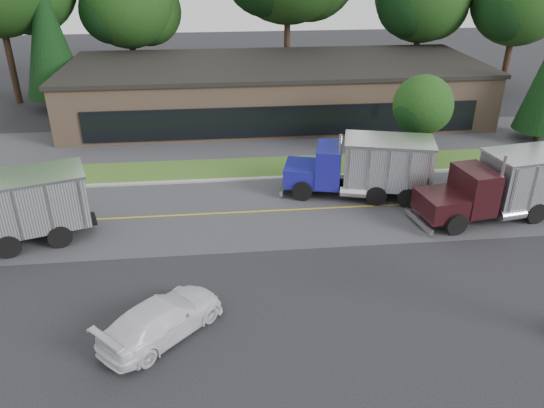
{
  "coord_description": "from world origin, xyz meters",
  "views": [
    {
      "loc": [
        -2.65,
        -15.86,
        12.97
      ],
      "look_at": [
        -0.32,
        6.27,
        1.8
      ],
      "focal_mm": 35.0,
      "sensor_mm": 36.0,
      "label": 1
    }
  ],
  "objects": [
    {
      "name": "road",
      "position": [
        0.0,
        9.0,
        0.0
      ],
      "size": [
        60.0,
        8.0,
        0.02
      ],
      "primitive_type": "cube",
      "color": "#525257",
      "rests_on": "ground"
    },
    {
      "name": "grass_verge",
      "position": [
        0.0,
        15.0,
        0.0
      ],
      "size": [
        60.0,
        3.4,
        0.03
      ],
      "primitive_type": "cube",
      "color": "#366121",
      "rests_on": "ground"
    },
    {
      "name": "curb",
      "position": [
        0.0,
        13.2,
        0.0
      ],
      "size": [
        60.0,
        0.3,
        0.12
      ],
      "primitive_type": "cube",
      "color": "#9E9E99",
      "rests_on": "ground"
    },
    {
      "name": "tree_far_b",
      "position": [
        -9.87,
        34.1,
        7.77
      ],
      "size": [
        8.54,
        8.04,
        12.18
      ],
      "color": "#382619",
      "rests_on": "ground"
    },
    {
      "name": "ground",
      "position": [
        0.0,
        0.0,
        0.0
      ],
      "size": [
        140.0,
        140.0,
        0.0
      ],
      "primitive_type": "plane",
      "color": "#2F2F34",
      "rests_on": "ground"
    },
    {
      "name": "tree_far_e",
      "position": [
        24.13,
        31.1,
        7.97
      ],
      "size": [
        8.76,
        8.24,
        12.49
      ],
      "color": "#382619",
      "rests_on": "ground"
    },
    {
      "name": "far_parking",
      "position": [
        0.0,
        20.0,
        0.0
      ],
      "size": [
        60.0,
        7.0,
        0.02
      ],
      "primitive_type": "cube",
      "color": "#525257",
      "rests_on": "ground"
    },
    {
      "name": "evergreen_left",
      "position": [
        -16.0,
        30.0,
        6.02
      ],
      "size": [
        4.82,
        4.82,
        10.96
      ],
      "color": "#382619",
      "rests_on": "ground"
    },
    {
      "name": "dump_truck_maroon",
      "position": [
        12.23,
        7.34,
        1.81
      ],
      "size": [
        9.32,
        3.9,
        3.36
      ],
      "rotation": [
        0.0,
        0.0,
        3.3
      ],
      "color": "black",
      "rests_on": "ground"
    },
    {
      "name": "rally_car",
      "position": [
        -5.0,
        -0.32,
        0.72
      ],
      "size": [
        4.91,
        4.92,
        1.43
      ],
      "primitive_type": "imported",
      "rotation": [
        0.0,
        0.0,
        2.36
      ],
      "color": "white",
      "rests_on": "ground"
    },
    {
      "name": "strip_mall",
      "position": [
        2.0,
        26.0,
        2.0
      ],
      "size": [
        32.0,
        12.0,
        4.0
      ],
      "primitive_type": "cube",
      "color": "#8E6F57",
      "rests_on": "ground"
    },
    {
      "name": "center_line",
      "position": [
        0.0,
        9.0,
        0.0
      ],
      "size": [
        60.0,
        0.12,
        0.01
      ],
      "primitive_type": "cube",
      "color": "gold",
      "rests_on": "ground"
    },
    {
      "name": "dump_truck_blue",
      "position": [
        5.34,
        10.39,
        1.8
      ],
      "size": [
        8.33,
        4.43,
        3.36
      ],
      "rotation": [
        0.0,
        0.0,
        2.89
      ],
      "color": "black",
      "rests_on": "ground"
    },
    {
      "name": "tree_verge",
      "position": [
        10.06,
        15.05,
        3.57
      ],
      "size": [
        3.94,
        3.71,
        5.62
      ],
      "color": "#382619",
      "rests_on": "ground"
    }
  ]
}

